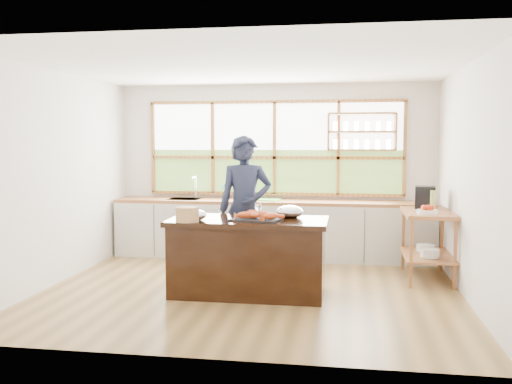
% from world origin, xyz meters
% --- Properties ---
extents(ground_plane, '(5.00, 5.00, 0.00)m').
position_xyz_m(ground_plane, '(0.00, 0.00, 0.00)').
color(ground_plane, olive).
extents(room_shell, '(5.02, 4.52, 2.71)m').
position_xyz_m(room_shell, '(0.02, 0.51, 1.75)').
color(room_shell, silver).
rests_on(room_shell, ground_plane).
extents(back_counter, '(4.90, 0.63, 0.90)m').
position_xyz_m(back_counter, '(-0.02, 1.94, 0.45)').
color(back_counter, beige).
rests_on(back_counter, ground_plane).
extents(right_shelf_unit, '(0.62, 1.10, 0.90)m').
position_xyz_m(right_shelf_unit, '(2.19, 0.89, 0.60)').
color(right_shelf_unit, brown).
rests_on(right_shelf_unit, ground_plane).
extents(island, '(1.85, 0.90, 0.90)m').
position_xyz_m(island, '(0.00, -0.20, 0.45)').
color(island, black).
rests_on(island, ground_plane).
extents(cook, '(0.77, 0.60, 1.88)m').
position_xyz_m(cook, '(-0.16, 0.47, 0.94)').
color(cook, '#1A1F35').
rests_on(cook, ground_plane).
extents(potted_plant, '(0.16, 0.13, 0.25)m').
position_xyz_m(potted_plant, '(-0.75, 2.00, 1.03)').
color(potted_plant, slate).
rests_on(potted_plant, back_counter).
extents(cutting_board, '(0.45, 0.38, 0.01)m').
position_xyz_m(cutting_board, '(-0.09, 1.94, 0.91)').
color(cutting_board, green).
rests_on(cutting_board, back_counter).
extents(espresso_machine, '(0.30, 0.31, 0.30)m').
position_xyz_m(espresso_machine, '(2.19, 1.24, 1.05)').
color(espresso_machine, black).
rests_on(espresso_machine, right_shelf_unit).
extents(wine_bottle, '(0.09, 0.09, 0.28)m').
position_xyz_m(wine_bottle, '(2.24, 0.87, 1.04)').
color(wine_bottle, '#9BB451').
rests_on(wine_bottle, right_shelf_unit).
extents(fruit_bowl, '(0.26, 0.26, 0.11)m').
position_xyz_m(fruit_bowl, '(2.14, 0.63, 0.94)').
color(fruit_bowl, white).
rests_on(fruit_bowl, right_shelf_unit).
extents(slate_board, '(0.62, 0.50, 0.02)m').
position_xyz_m(slate_board, '(0.11, -0.28, 0.91)').
color(slate_board, black).
rests_on(slate_board, island).
extents(lobster_pile, '(0.52, 0.44, 0.08)m').
position_xyz_m(lobster_pile, '(0.13, -0.28, 0.96)').
color(lobster_pile, red).
rests_on(lobster_pile, slate_board).
extents(mixing_bowl_left, '(0.27, 0.27, 0.13)m').
position_xyz_m(mixing_bowl_left, '(-0.60, -0.38, 0.96)').
color(mixing_bowl_left, silver).
rests_on(mixing_bowl_left, island).
extents(mixing_bowl_right, '(0.33, 0.33, 0.16)m').
position_xyz_m(mixing_bowl_right, '(0.47, 0.00, 0.97)').
color(mixing_bowl_right, silver).
rests_on(mixing_bowl_right, island).
extents(wine_glass, '(0.08, 0.08, 0.22)m').
position_xyz_m(wine_glass, '(0.15, -0.41, 1.06)').
color(wine_glass, white).
rests_on(wine_glass, island).
extents(wicker_basket, '(0.26, 0.26, 0.17)m').
position_xyz_m(wicker_basket, '(-0.64, -0.54, 0.98)').
color(wicker_basket, tan).
rests_on(wicker_basket, island).
extents(parchment_roll, '(0.13, 0.31, 0.08)m').
position_xyz_m(parchment_roll, '(-0.83, 0.06, 0.94)').
color(parchment_roll, silver).
rests_on(parchment_roll, island).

